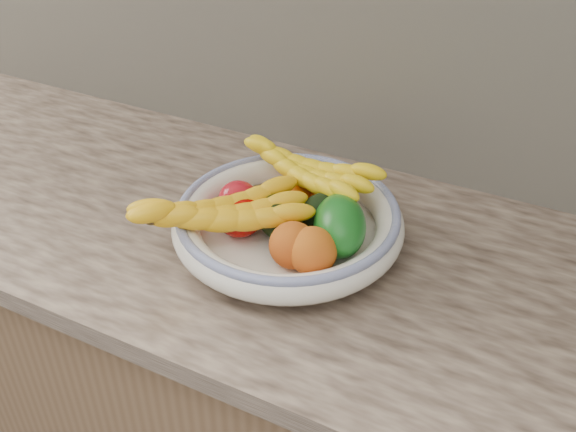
# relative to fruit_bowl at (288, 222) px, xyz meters

# --- Properties ---
(kitchen_counter) EXTENTS (2.44, 0.66, 1.40)m
(kitchen_counter) POSITION_rel_fruit_bowl_xyz_m (0.00, 0.03, -0.48)
(kitchen_counter) COLOR brown
(kitchen_counter) RESTS_ON ground
(fruit_bowl) EXTENTS (0.39, 0.39, 0.08)m
(fruit_bowl) POSITION_rel_fruit_bowl_xyz_m (0.00, 0.00, 0.00)
(fruit_bowl) COLOR white
(fruit_bowl) RESTS_ON kitchen_counter
(clementine_back_left) EXTENTS (0.08, 0.08, 0.05)m
(clementine_back_left) POSITION_rel_fruit_bowl_xyz_m (-0.02, 0.09, 0.01)
(clementine_back_left) COLOR #E65F04
(clementine_back_left) RESTS_ON fruit_bowl
(clementine_back_right) EXTENTS (0.06, 0.06, 0.05)m
(clementine_back_right) POSITION_rel_fruit_bowl_xyz_m (0.02, 0.09, 0.01)
(clementine_back_right) COLOR #F35105
(clementine_back_right) RESTS_ON fruit_bowl
(clementine_back_mid) EXTENTS (0.06, 0.06, 0.05)m
(clementine_back_mid) POSITION_rel_fruit_bowl_xyz_m (-0.02, 0.07, 0.01)
(clementine_back_mid) COLOR #E15B04
(clementine_back_mid) RESTS_ON fruit_bowl
(tomato_left) EXTENTS (0.09, 0.09, 0.06)m
(tomato_left) POSITION_rel_fruit_bowl_xyz_m (-0.10, 0.00, 0.01)
(tomato_left) COLOR #B0111D
(tomato_left) RESTS_ON fruit_bowl
(tomato_near_left) EXTENTS (0.09, 0.09, 0.07)m
(tomato_near_left) POSITION_rel_fruit_bowl_xyz_m (-0.07, -0.04, 0.01)
(tomato_near_left) COLOR #A90400
(tomato_near_left) RESTS_ON fruit_bowl
(avocado_center) EXTENTS (0.11, 0.12, 0.07)m
(avocado_center) POSITION_rel_fruit_bowl_xyz_m (-0.01, -0.01, 0.02)
(avocado_center) COLOR black
(avocado_center) RESTS_ON fruit_bowl
(avocado_right) EXTENTS (0.12, 0.12, 0.07)m
(avocado_right) POSITION_rel_fruit_bowl_xyz_m (0.05, 0.03, 0.02)
(avocado_right) COLOR black
(avocado_right) RESTS_ON fruit_bowl
(green_mango) EXTENTS (0.16, 0.16, 0.11)m
(green_mango) POSITION_rel_fruit_bowl_xyz_m (0.10, -0.01, 0.03)
(green_mango) COLOR #105715
(green_mango) RESTS_ON fruit_bowl
(peach_front) EXTENTS (0.08, 0.08, 0.08)m
(peach_front) POSITION_rel_fruit_bowl_xyz_m (0.05, -0.07, 0.02)
(peach_front) COLOR orange
(peach_front) RESTS_ON fruit_bowl
(peach_right) EXTENTS (0.10, 0.10, 0.08)m
(peach_right) POSITION_rel_fruit_bowl_xyz_m (0.08, -0.08, 0.02)
(peach_right) COLOR orange
(peach_right) RESTS_ON fruit_bowl
(banana_bunch_back) EXTENTS (0.30, 0.16, 0.08)m
(banana_bunch_back) POSITION_rel_fruit_bowl_xyz_m (-0.01, 0.09, 0.04)
(banana_bunch_back) COLOR yellow
(banana_bunch_back) RESTS_ON fruit_bowl
(banana_bunch_front) EXTENTS (0.30, 0.30, 0.08)m
(banana_bunch_front) POSITION_rel_fruit_bowl_xyz_m (-0.08, -0.08, 0.03)
(banana_bunch_front) COLOR yellow
(banana_bunch_front) RESTS_ON fruit_bowl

